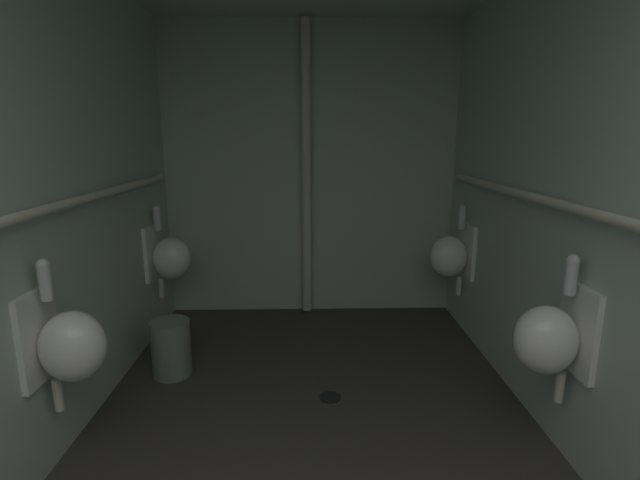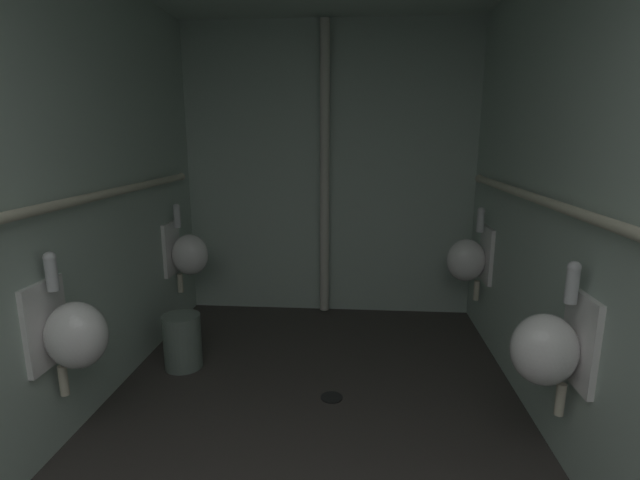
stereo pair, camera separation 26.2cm
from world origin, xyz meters
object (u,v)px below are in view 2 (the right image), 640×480
at_px(urinal_left_far, 187,253).
at_px(urinal_right_mid, 549,347).
at_px(urinal_left_mid, 72,333).
at_px(urinal_right_far, 469,259).
at_px(standpipe_back_wall, 325,173).
at_px(waste_bin, 183,341).
at_px(floor_drain, 332,397).

bearing_deg(urinal_left_far, urinal_right_mid, -34.84).
relative_size(urinal_left_mid, urinal_left_far, 1.00).
relative_size(urinal_right_far, standpipe_back_wall, 0.30).
relative_size(urinal_left_far, standpipe_back_wall, 0.30).
height_order(urinal_left_far, urinal_right_far, same).
distance_m(urinal_left_far, urinal_right_far, 2.29).
distance_m(urinal_left_mid, urinal_right_far, 2.80).
height_order(standpipe_back_wall, waste_bin, standpipe_back_wall).
distance_m(urinal_left_far, standpipe_back_wall, 1.36).
relative_size(urinal_left_mid, urinal_right_mid, 1.00).
xyz_separation_m(urinal_right_mid, waste_bin, (-2.11, 0.91, -0.47)).
bearing_deg(urinal_right_mid, waste_bin, 156.55).
bearing_deg(waste_bin, urinal_right_mid, -23.45).
height_order(floor_drain, waste_bin, waste_bin).
bearing_deg(urinal_left_far, floor_drain, -38.61).
distance_m(urinal_right_far, standpipe_back_wall, 1.41).
height_order(urinal_left_far, standpipe_back_wall, standpipe_back_wall).
bearing_deg(floor_drain, urinal_left_far, 141.39).
relative_size(urinal_left_far, urinal_right_mid, 1.00).
bearing_deg(urinal_left_mid, urinal_right_far, 35.09).
bearing_deg(urinal_right_mid, urinal_right_far, 90.00).
height_order(urinal_left_mid, waste_bin, urinal_left_mid).
bearing_deg(urinal_left_far, waste_bin, -75.04).
xyz_separation_m(urinal_right_far, floor_drain, (-1.03, -1.00, -0.66)).
relative_size(standpipe_back_wall, floor_drain, 18.08).
xyz_separation_m(urinal_right_mid, standpipe_back_wall, (-1.18, 2.06, 0.63)).
relative_size(floor_drain, waste_bin, 0.36).
relative_size(urinal_right_mid, standpipe_back_wall, 0.30).
distance_m(urinal_right_far, waste_bin, 2.26).
bearing_deg(waste_bin, urinal_right_far, 17.83).
distance_m(urinal_left_mid, waste_bin, 1.06).
xyz_separation_m(urinal_left_mid, urinal_left_far, (0.00, 1.61, 0.00)).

